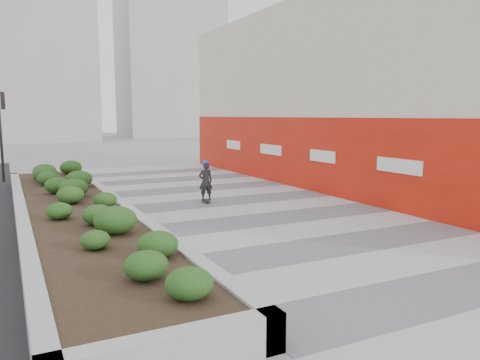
% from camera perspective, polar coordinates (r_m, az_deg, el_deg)
% --- Properties ---
extents(ground, '(160.00, 160.00, 0.00)m').
position_cam_1_polar(ground, '(10.35, 18.78, -9.87)').
color(ground, gray).
rests_on(ground, ground).
extents(walkway, '(8.00, 36.00, 0.01)m').
position_cam_1_polar(walkway, '(12.54, 8.95, -6.41)').
color(walkway, '#A8A8AD').
rests_on(walkway, ground).
extents(building, '(6.04, 24.08, 8.00)m').
position_cam_1_polar(building, '(21.21, 15.27, 10.03)').
color(building, beige).
rests_on(building, ground).
extents(planter, '(3.00, 18.00, 0.90)m').
position_cam_1_polar(planter, '(14.20, -19.66, -3.38)').
color(planter, '#9E9EA0').
rests_on(planter, ground).
extents(traffic_signal_near, '(0.33, 0.28, 4.20)m').
position_cam_1_polar(traffic_signal_near, '(24.36, -27.06, 6.27)').
color(traffic_signal_near, black).
rests_on(traffic_signal_near, ground).
extents(distant_bldg_north_l, '(16.00, 12.00, 20.00)m').
position_cam_1_polar(distant_bldg_north_l, '(62.28, -25.24, 13.52)').
color(distant_bldg_north_l, '#ADAAA3').
rests_on(distant_bldg_north_l, ground).
extents(distant_bldg_north_r, '(14.00, 10.00, 24.00)m').
position_cam_1_polar(distant_bldg_north_r, '(70.98, -8.53, 15.01)').
color(distant_bldg_north_r, '#ADAAA3').
rests_on(distant_bldg_north_r, ground).
extents(manhole_cover, '(0.44, 0.44, 0.01)m').
position_cam_1_polar(manhole_cover, '(12.83, 10.78, -6.14)').
color(manhole_cover, '#595654').
rests_on(manhole_cover, ground).
extents(skateboarder, '(0.53, 0.75, 1.53)m').
position_cam_1_polar(skateboarder, '(16.58, -4.21, -0.14)').
color(skateboarder, beige).
rests_on(skateboarder, ground).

